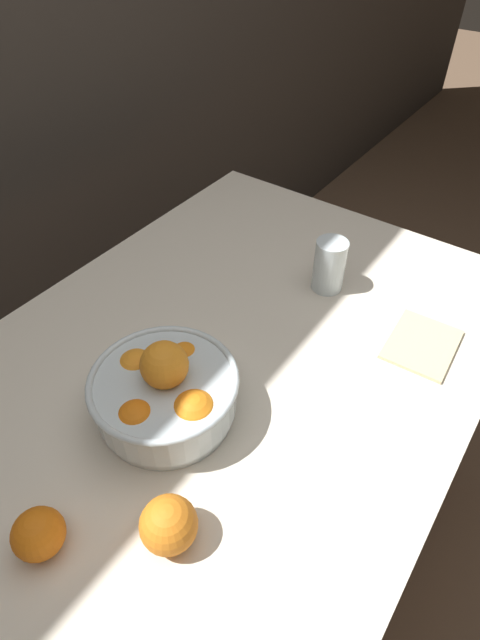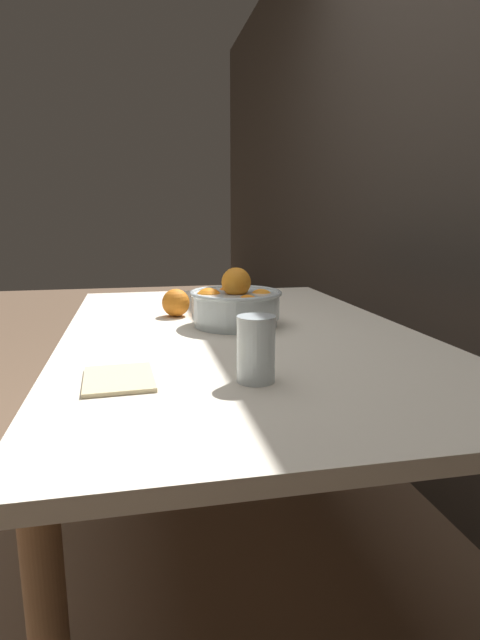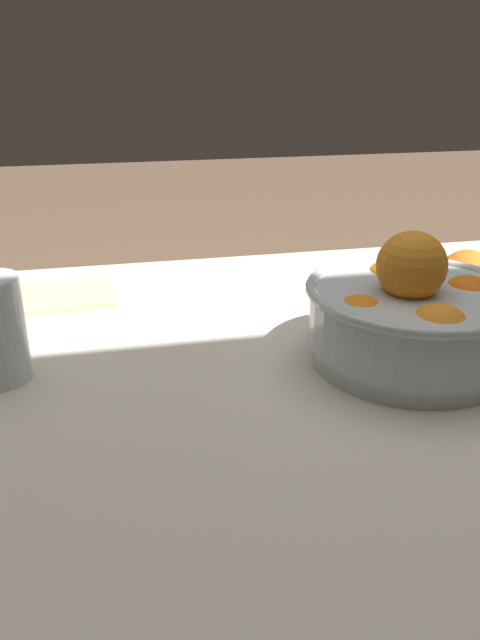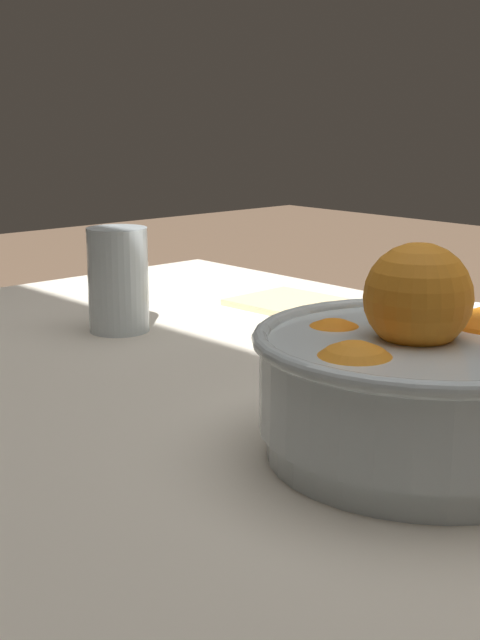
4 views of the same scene
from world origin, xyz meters
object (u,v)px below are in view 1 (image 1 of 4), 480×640
object	(u,v)px
orange_loose_front	(39,534)
fruit_bowl	(166,393)
orange_loose_near_bowl	(169,525)
juice_glass	(329,267)

from	to	relation	value
orange_loose_front	fruit_bowl	bearing A→B (deg)	1.82
orange_loose_near_bowl	orange_loose_front	size ratio (longest dim) A/B	1.13
orange_loose_near_bowl	fruit_bowl	bearing A→B (deg)	42.46
orange_loose_front	orange_loose_near_bowl	bearing A→B (deg)	-50.78
juice_glass	fruit_bowl	bearing A→B (deg)	173.38
orange_loose_near_bowl	juice_glass	bearing A→B (deg)	8.32
fruit_bowl	orange_loose_front	size ratio (longest dim) A/B	3.42
juice_glass	orange_loose_front	xyz separation A→B (m)	(-0.74, 0.05, -0.02)
juice_glass	orange_loose_near_bowl	size ratio (longest dim) A/B	1.46
fruit_bowl	orange_loose_near_bowl	world-z (taller)	fruit_bowl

